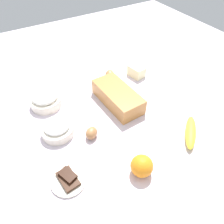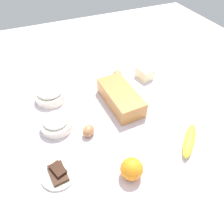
% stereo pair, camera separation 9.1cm
% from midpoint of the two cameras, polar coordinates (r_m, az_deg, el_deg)
% --- Properties ---
extents(ground_plane, '(2.40, 2.40, 0.02)m').
position_cam_midpoint_polar(ground_plane, '(1.02, 2.57, -2.12)').
color(ground_plane, silver).
extents(loaf_pan, '(0.29, 0.14, 0.08)m').
position_cam_midpoint_polar(loaf_pan, '(1.06, 4.74, 3.88)').
color(loaf_pan, '#B77A3D').
rests_on(loaf_pan, ground_plane).
extents(flour_bowl, '(0.15, 0.15, 0.08)m').
position_cam_midpoint_polar(flour_bowl, '(1.11, -13.76, 4.57)').
color(flour_bowl, silver).
rests_on(flour_bowl, ground_plane).
extents(sugar_bowl, '(0.14, 0.14, 0.07)m').
position_cam_midpoint_polar(sugar_bowl, '(0.96, -11.92, -2.98)').
color(sugar_bowl, silver).
rests_on(sugar_bowl, ground_plane).
extents(banana, '(0.16, 0.17, 0.04)m').
position_cam_midpoint_polar(banana, '(0.97, 22.37, -7.00)').
color(banana, yellow).
rests_on(banana, ground_plane).
extents(orange_fruit, '(0.08, 0.08, 0.08)m').
position_cam_midpoint_polar(orange_fruit, '(0.81, 8.56, -14.80)').
color(orange_fruit, orange).
rests_on(orange_fruit, ground_plane).
extents(butter_block, '(0.10, 0.08, 0.06)m').
position_cam_midpoint_polar(butter_block, '(1.25, 10.65, 9.91)').
color(butter_block, '#F4EDB2').
rests_on(butter_block, ground_plane).
extents(egg_near_butter, '(0.08, 0.07, 0.05)m').
position_cam_midpoint_polar(egg_near_butter, '(1.23, 3.52, 9.74)').
color(egg_near_butter, '#B77C4B').
rests_on(egg_near_butter, ground_plane).
extents(egg_beside_bowl, '(0.08, 0.08, 0.05)m').
position_cam_midpoint_polar(egg_beside_bowl, '(0.93, -3.43, -5.09)').
color(egg_beside_bowl, '#A87144').
rests_on(egg_beside_bowl, ground_plane).
extents(chocolate_plate, '(0.13, 0.13, 0.03)m').
position_cam_midpoint_polar(chocolate_plate, '(0.84, -10.87, -15.83)').
color(chocolate_plate, silver).
rests_on(chocolate_plate, ground_plane).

